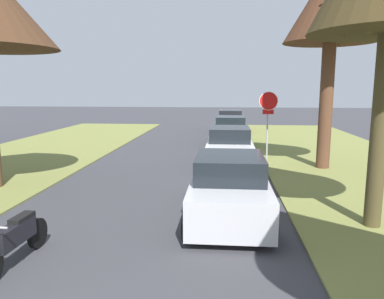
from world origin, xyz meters
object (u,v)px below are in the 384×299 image
at_px(parked_sedan_green, 230,131).
at_px(street_tree_right_mid_b, 332,5).
at_px(parked_sedan_white, 229,147).
at_px(parked_sedan_red, 230,121).
at_px(stop_sign_far, 268,111).
at_px(parked_sedan_silver, 229,188).
at_px(parked_motorcycle, 16,239).

bearing_deg(parked_sedan_green, street_tree_right_mid_b, -61.08).
height_order(street_tree_right_mid_b, parked_sedan_white, street_tree_right_mid_b).
height_order(parked_sedan_white, parked_sedan_red, same).
bearing_deg(parked_sedan_white, stop_sign_far, 30.87).
bearing_deg(street_tree_right_mid_b, parked_sedan_green, 118.92).
xyz_separation_m(parked_sedan_silver, parked_motorcycle, (-3.85, -2.91, -0.24)).
relative_size(stop_sign_far, parked_sedan_green, 0.67).
height_order(stop_sign_far, parked_sedan_white, stop_sign_far).
distance_m(parked_sedan_silver, parked_sedan_red, 18.41).
relative_size(street_tree_right_mid_b, parked_sedan_red, 1.76).
relative_size(street_tree_right_mid_b, parked_sedan_green, 1.76).
xyz_separation_m(stop_sign_far, parked_sedan_green, (-1.55, 4.88, -1.46)).
distance_m(street_tree_right_mid_b, parked_sedan_silver, 8.80).
relative_size(parked_sedan_silver, parked_sedan_red, 1.00).
xyz_separation_m(stop_sign_far, parked_motorcycle, (-5.60, -10.27, -1.70)).
bearing_deg(parked_sedan_silver, street_tree_right_mid_b, 57.04).
height_order(stop_sign_far, parked_sedan_green, stop_sign_far).
bearing_deg(parked_sedan_green, parked_sedan_red, 89.21).
bearing_deg(parked_sedan_white, parked_sedan_red, 89.06).
bearing_deg(stop_sign_far, parked_motorcycle, -118.61).
xyz_separation_m(parked_sedan_white, parked_motorcycle, (-3.93, -9.27, -0.24)).
height_order(parked_sedan_silver, parked_sedan_green, same).
relative_size(parked_sedan_silver, parked_motorcycle, 2.15).
bearing_deg(parked_sedan_green, parked_motorcycle, -104.96).
relative_size(stop_sign_far, parked_motorcycle, 1.44).
distance_m(parked_sedan_white, parked_sedan_red, 12.04).
xyz_separation_m(stop_sign_far, parked_sedan_red, (-1.47, 11.05, -1.46)).
distance_m(street_tree_right_mid_b, parked_sedan_green, 9.17).
relative_size(parked_sedan_white, parked_motorcycle, 2.15).
relative_size(parked_sedan_white, parked_sedan_green, 1.00).
height_order(street_tree_right_mid_b, parked_sedan_red, street_tree_right_mid_b).
relative_size(stop_sign_far, parked_sedan_red, 0.67).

